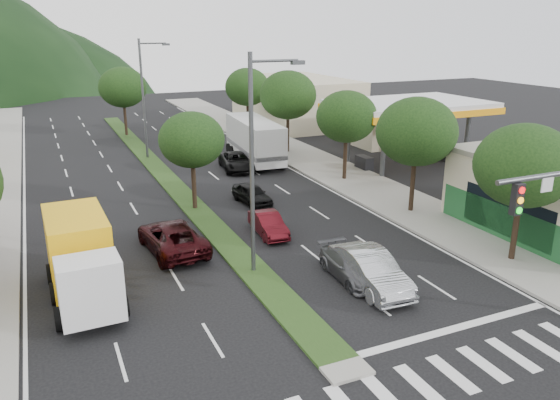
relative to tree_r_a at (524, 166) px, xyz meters
name	(u,v)px	position (x,y,z in m)	size (l,w,h in m)	color
ground	(340,364)	(-12.00, -4.00, -4.82)	(160.00, 160.00, 0.00)	black
sidewalk_right	(319,164)	(0.50, 21.00, -4.75)	(5.00, 90.00, 0.15)	gray
median	(160,171)	(-12.00, 24.00, -4.76)	(1.60, 56.00, 0.12)	#1F3814
crosswalk	(372,399)	(-12.00, -6.00, -4.82)	(19.00, 2.20, 0.01)	silver
gas_canopy	(409,109)	(7.00, 18.00, -0.17)	(12.20, 8.20, 5.25)	silver
bldg_right_far	(295,101)	(7.50, 40.00, -2.22)	(10.00, 16.00, 5.20)	beige
tree_r_a	(524,166)	(0.00, 0.00, 0.00)	(4.60, 4.60, 6.63)	black
tree_r_b	(417,132)	(0.00, 8.00, 0.22)	(4.80, 4.80, 6.94)	black
tree_r_c	(347,117)	(0.00, 16.00, -0.07)	(4.40, 4.40, 6.48)	black
tree_r_d	(288,95)	(0.00, 26.00, 0.36)	(5.00, 5.00, 7.17)	black
tree_r_e	(247,87)	(0.00, 36.00, 0.07)	(4.60, 4.60, 6.71)	black
tree_med_near	(192,140)	(-12.00, 14.00, -0.39)	(4.00, 4.00, 6.02)	black
tree_med_far	(123,87)	(-12.00, 40.00, 0.19)	(4.80, 4.80, 6.94)	black
streetlight_near	(256,155)	(-11.79, 4.00, 0.76)	(2.60, 0.25, 10.00)	#47494C
streetlight_mid	(145,93)	(-11.79, 29.00, 0.76)	(2.60, 0.25, 10.00)	#47494C
sedan_silver	(370,270)	(-7.88, 0.49, -4.00)	(1.73, 4.97, 1.64)	#B0B2B8
suv_maroon	(172,237)	(-14.85, 8.04, -4.06)	(2.53, 5.48, 1.52)	black
car_queue_a	(252,194)	(-8.28, 13.68, -4.19)	(1.49, 3.69, 1.26)	black
car_queue_b	(351,266)	(-8.18, 1.59, -4.21)	(1.70, 4.19, 1.22)	#4F5054
car_queue_c	(268,224)	(-9.48, 8.16, -4.21)	(1.28, 3.68, 1.21)	#490C12
car_queue_d	(237,162)	(-6.26, 22.16, -4.14)	(2.27, 4.91, 1.37)	black
box_truck	(81,260)	(-19.44, 4.88, -3.22)	(2.84, 6.94, 3.39)	silver
motorhome	(254,140)	(-3.91, 24.22, -2.95)	(3.54, 9.36, 3.52)	beige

